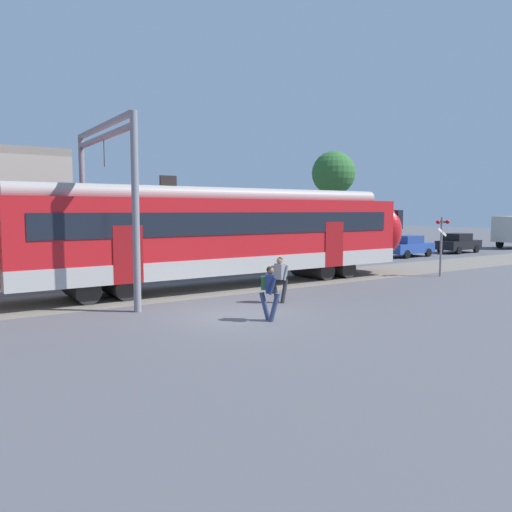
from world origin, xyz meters
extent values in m
plane|color=#515156|center=(0.00, 0.00, 0.00)|extent=(160.00, 160.00, 0.00)
cube|color=#B7B2AD|center=(2.88, 5.66, 1.05)|extent=(18.00, 3.06, 0.70)
cube|color=red|center=(2.88, 5.66, 2.60)|extent=(18.00, 3.00, 2.40)
cube|color=black|center=(2.88, 4.15, 2.80)|extent=(16.56, 0.03, 0.90)
cube|color=maroon|center=(7.83, 4.14, 1.75)|extent=(1.10, 0.04, 2.10)
cube|color=maroon|center=(-2.07, 4.14, 1.75)|extent=(1.10, 0.04, 2.10)
cylinder|color=#9C9793|center=(2.88, 5.66, 3.98)|extent=(17.64, 0.70, 0.70)
cube|color=black|center=(0.18, 5.66, 4.53)|extent=(0.70, 0.12, 0.40)
cylinder|color=black|center=(9.16, 5.66, 0.45)|extent=(0.90, 2.40, 0.90)
cylinder|color=black|center=(7.76, 5.66, 0.45)|extent=(0.90, 2.40, 0.90)
cylinder|color=black|center=(-2.00, 5.66, 0.45)|extent=(0.90, 2.40, 0.90)
cylinder|color=black|center=(-3.40, 5.66, 0.45)|extent=(0.90, 2.40, 0.90)
ellipsoid|color=red|center=(12.43, 5.66, 2.25)|extent=(1.80, 2.85, 2.95)
cube|color=black|center=(12.78, 5.66, 2.85)|extent=(0.40, 2.40, 1.00)
cylinder|color=navy|center=(0.53, -1.20, 0.43)|extent=(0.38, 0.32, 0.87)
cylinder|color=navy|center=(0.40, -0.90, 0.43)|extent=(0.38, 0.32, 0.87)
cube|color=navy|center=(0.47, -1.05, 1.14)|extent=(0.40, 0.43, 0.56)
cylinder|color=navy|center=(0.53, -0.82, 1.09)|extent=(0.25, 0.21, 0.52)
cylinder|color=navy|center=(0.41, -1.28, 1.09)|extent=(0.25, 0.21, 0.52)
sphere|color=brown|center=(0.49, -1.06, 1.53)|extent=(0.22, 0.22, 0.22)
sphere|color=black|center=(0.47, -1.05, 1.56)|extent=(0.20, 0.20, 0.20)
cube|color=#235633|center=(0.32, -0.95, 1.16)|extent=(0.29, 0.32, 0.40)
cylinder|color=#28282D|center=(2.31, 1.21, 0.43)|extent=(0.38, 0.22, 0.87)
cylinder|color=#28282D|center=(2.62, 1.09, 0.43)|extent=(0.38, 0.22, 0.87)
cube|color=gray|center=(2.47, 1.15, 1.14)|extent=(0.31, 0.40, 0.56)
cylinder|color=gray|center=(2.59, 0.95, 1.09)|extent=(0.26, 0.14, 0.52)
cylinder|color=gray|center=(2.35, 1.35, 1.09)|extent=(0.26, 0.14, 0.52)
sphere|color=#9E7051|center=(2.45, 1.14, 1.53)|extent=(0.22, 0.22, 0.22)
sphere|color=black|center=(2.47, 1.15, 1.56)|extent=(0.20, 0.20, 0.20)
cube|color=#235633|center=(2.65, 1.18, 1.16)|extent=(0.21, 0.31, 0.40)
cube|color=gray|center=(16.26, 10.87, 0.64)|extent=(4.07, 1.83, 0.68)
cube|color=slate|center=(16.11, 10.88, 1.26)|extent=(1.97, 1.53, 0.56)
cube|color=black|center=(17.06, 10.83, 1.22)|extent=(0.19, 1.37, 0.48)
cylinder|color=black|center=(17.53, 11.59, 0.30)|extent=(0.61, 0.23, 0.60)
cylinder|color=black|center=(17.46, 10.03, 0.30)|extent=(0.61, 0.23, 0.60)
cylinder|color=black|center=(15.06, 11.71, 0.30)|extent=(0.61, 0.23, 0.60)
cylinder|color=black|center=(14.98, 10.15, 0.30)|extent=(0.61, 0.23, 0.60)
cube|color=#284799|center=(20.87, 10.50, 0.64)|extent=(4.08, 1.84, 0.68)
cube|color=navy|center=(20.72, 10.49, 1.26)|extent=(1.97, 1.53, 0.56)
cube|color=black|center=(21.67, 10.54, 1.22)|extent=(0.19, 1.37, 0.48)
cylinder|color=black|center=(22.07, 11.34, 0.30)|extent=(0.61, 0.23, 0.60)
cylinder|color=black|center=(22.15, 9.78, 0.30)|extent=(0.61, 0.23, 0.60)
cylinder|color=black|center=(19.59, 11.22, 0.30)|extent=(0.61, 0.23, 0.60)
cylinder|color=black|center=(19.67, 9.66, 0.30)|extent=(0.61, 0.23, 0.60)
cube|color=black|center=(26.89, 10.57, 0.64)|extent=(4.08, 1.84, 0.68)
cube|color=black|center=(26.74, 10.56, 1.26)|extent=(1.97, 1.54, 0.56)
cube|color=black|center=(27.68, 10.61, 1.22)|extent=(0.19, 1.37, 0.48)
cylinder|color=black|center=(28.08, 11.41, 0.30)|extent=(0.61, 0.23, 0.60)
cylinder|color=black|center=(28.16, 9.85, 0.30)|extent=(0.61, 0.23, 0.60)
cylinder|color=black|center=(25.61, 11.28, 0.30)|extent=(0.61, 0.23, 0.60)
cylinder|color=black|center=(25.69, 9.73, 0.30)|extent=(0.61, 0.23, 0.60)
cylinder|color=black|center=(34.31, 11.52, 0.42)|extent=(0.85, 0.27, 0.84)
cylinder|color=gray|center=(-2.38, 2.46, 3.25)|extent=(0.24, 0.24, 6.50)
cylinder|color=gray|center=(-2.38, 8.86, 3.25)|extent=(0.24, 0.24, 6.50)
cube|color=gray|center=(-2.38, 5.66, 6.45)|extent=(0.20, 6.40, 0.16)
cube|color=gray|center=(-2.38, 5.66, 6.05)|extent=(0.20, 6.40, 0.16)
cylinder|color=black|center=(-2.38, 5.66, 5.45)|extent=(0.03, 0.03, 1.00)
cylinder|color=gray|center=(13.58, 2.52, 1.50)|extent=(0.11, 0.11, 3.00)
cube|color=black|center=(13.58, 2.52, 2.75)|extent=(0.80, 0.10, 0.10)
sphere|color=red|center=(13.20, 2.46, 2.75)|extent=(0.20, 0.20, 0.20)
sphere|color=red|center=(13.96, 2.46, 2.75)|extent=(0.20, 0.20, 0.20)
cube|color=white|center=(13.58, 2.49, 2.25)|extent=(0.72, 0.03, 0.48)
cylinder|color=brown|center=(18.33, 15.75, 2.51)|extent=(0.32, 0.32, 5.02)
sphere|color=#2D662D|center=(18.33, 15.75, 6.20)|extent=(3.35, 3.35, 3.35)
camera|label=1|loc=(-8.10, -13.19, 3.33)|focal=35.00mm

